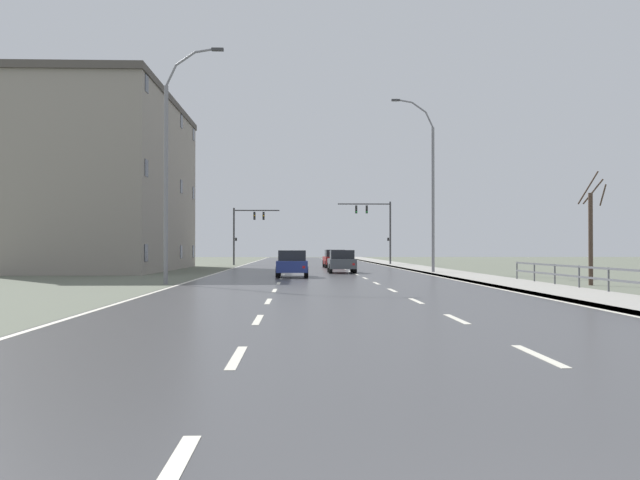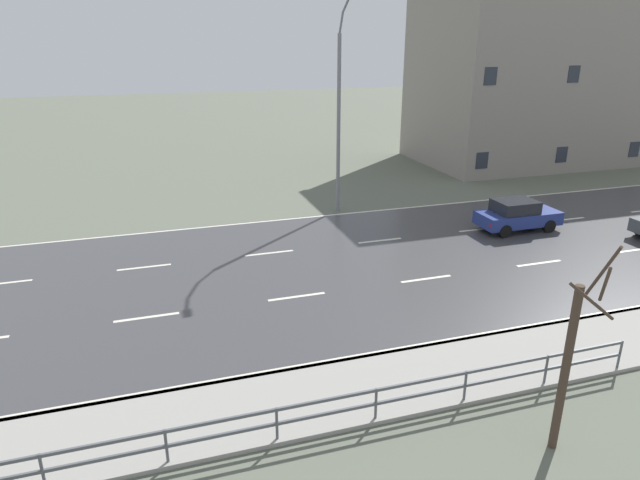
# 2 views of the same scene
# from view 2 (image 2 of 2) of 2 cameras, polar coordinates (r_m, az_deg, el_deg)

# --- Properties ---
(guardrail) EXTENTS (0.07, 28.10, 1.00)m
(guardrail) POSITION_cam_2_polar(r_m,az_deg,el_deg) (13.76, -21.12, -19.63)
(guardrail) COLOR #515459
(guardrail) RESTS_ON ground
(street_lamp_left_bank) EXTENTS (2.78, 0.24, 11.16)m
(street_lamp_left_bank) POSITION_cam_2_polar(r_m,az_deg,el_deg) (29.93, 2.05, 12.92)
(street_lamp_left_bank) COLOR slate
(street_lamp_left_bank) RESTS_ON ground
(car_near_left) EXTENTS (1.84, 4.10, 1.57)m
(car_near_left) POSITION_cam_2_polar(r_m,az_deg,el_deg) (29.51, 19.53, 2.44)
(car_near_left) COLOR navy
(car_near_left) RESTS_ON ground
(brick_building) EXTENTS (10.29, 22.00, 13.31)m
(brick_building) POSITION_cam_2_polar(r_m,az_deg,el_deg) (48.05, 23.43, 15.58)
(brick_building) COLOR gray
(brick_building) RESTS_ON ground
(bare_tree_mid) EXTENTS (1.04, 1.38, 5.27)m
(bare_tree_mid) POSITION_cam_2_polar(r_m,az_deg,el_deg) (13.92, 24.13, -11.25)
(bare_tree_mid) COLOR #423328
(bare_tree_mid) RESTS_ON ground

